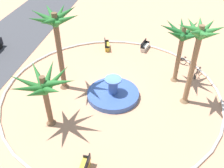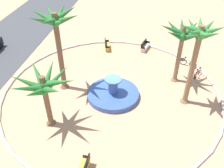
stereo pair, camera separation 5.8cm
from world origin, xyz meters
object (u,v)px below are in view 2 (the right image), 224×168
Objects in this scene: fountain at (113,94)px; palm_tree_by_curb at (56,29)px; bench_west at (107,46)px; bicycle_red_frame at (198,73)px; palm_tree_mid_plaza at (199,42)px; person_cyclist_helmet at (179,52)px; palm_tree_far_side at (44,86)px; bench_north at (145,47)px; bicycle_by_lamppost at (188,63)px; palm_tree_near_fountain at (182,37)px.

fountain is 6.92m from palm_tree_by_curb.
bench_west is 1.05× the size of bicycle_red_frame.
person_cyclist_helmet is at bearing 2.88° from palm_tree_mid_plaza.
palm_tree_far_side is at bearing 133.75° from fountain.
bench_west is at bearing -17.84° from palm_tree_by_curb.
fountain is 8.75m from bench_north.
bench_north is at bearing 25.56° from palm_tree_mid_plaza.
palm_tree_far_side is at bearing 170.78° from bench_west.
fountain is 2.73× the size of bicycle_red_frame.
palm_tree_far_side is 12.34m from bench_west.
palm_tree_mid_plaza is at bearing -86.12° from fountain.
bench_west is 1.01× the size of person_cyclist_helmet.
fountain is 2.71× the size of bicycle_by_lamppost.
palm_tree_near_fountain is 4.61m from bicycle_red_frame.
bench_north is (7.95, -6.53, -5.19)m from palm_tree_by_curb.
palm_tree_by_curb reaches higher than bench_west.
person_cyclist_helmet is at bearing -96.98° from bench_west.
bench_west is at bearing 56.99° from palm_tree_near_fountain.
bicycle_red_frame is at bearing -148.47° from person_cyclist_helmet.
fountain reaches higher than bicycle_red_frame.
palm_tree_near_fountain reaches higher than person_cyclist_helmet.
person_cyclist_helmet is (-1.48, -3.54, 0.59)m from bench_north.
palm_tree_by_curb is 4.24× the size of person_cyclist_helmet.
bicycle_by_lamppost is (-2.04, -8.57, 0.04)m from bench_west.
palm_tree_near_fountain is at bearing -52.06° from palm_tree_far_side.
palm_tree_by_curb reaches higher than bench_north.
palm_tree_by_curb is at bearing 105.88° from palm_tree_near_fountain.
palm_tree_near_fountain is at bearing 15.68° from palm_tree_mid_plaza.
palm_tree_by_curb reaches higher than palm_tree_near_fountain.
palm_tree_by_curb is 4.44× the size of bicycle_red_frame.
palm_tree_by_curb is 1.02× the size of palm_tree_mid_plaza.
palm_tree_near_fountain is 3.28× the size of bench_north.
fountain reaches higher than bench_west.
palm_tree_near_fountain is 3.46× the size of bicycle_red_frame.
palm_tree_near_fountain is 3.31× the size of person_cyclist_helmet.
bench_north is at bearing 67.31° from person_cyclist_helmet.
palm_tree_by_curb is 13.35m from bicycle_red_frame.
palm_tree_mid_plaza is (-0.15, -10.40, -0.12)m from palm_tree_by_curb.
bicycle_by_lamppost is (5.93, -6.48, 0.10)m from fountain.
person_cyclist_helmet is at bearing -7.24° from palm_tree_near_fountain.
palm_tree_near_fountain is 11.61m from palm_tree_far_side.
palm_tree_far_side is 14.09m from bench_north.
fountain is at bearing 120.83° from bicycle_red_frame.
palm_tree_mid_plaza is 10.98m from palm_tree_far_side.
person_cyclist_helmet is at bearing -57.28° from palm_tree_by_curb.
palm_tree_near_fountain reaches higher than bench_north.
person_cyclist_helmet is (6.47, -10.07, -4.61)m from palm_tree_by_curb.
palm_tree_mid_plaza reaches higher than bicycle_by_lamppost.
palm_tree_by_curb is 4.40× the size of bicycle_by_lamppost.
palm_tree_by_curb is 4.22× the size of bench_west.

